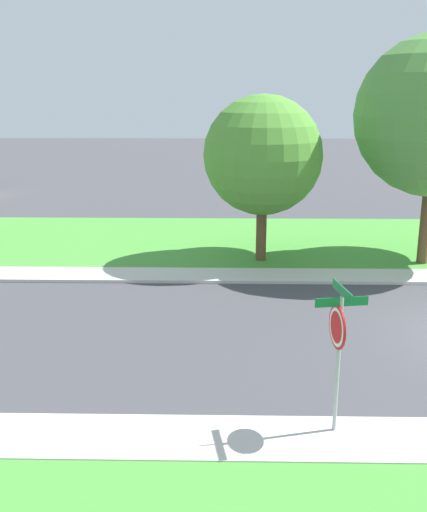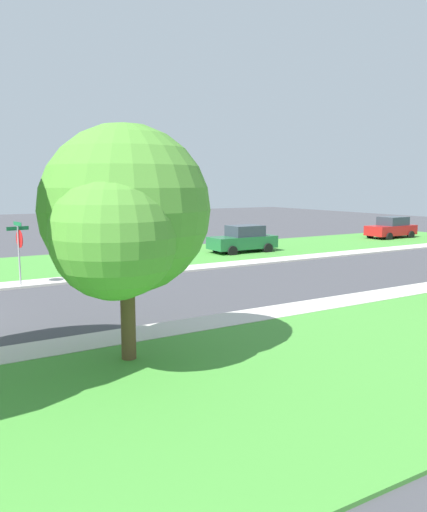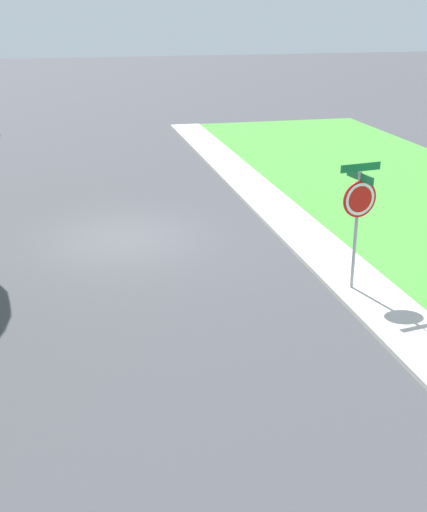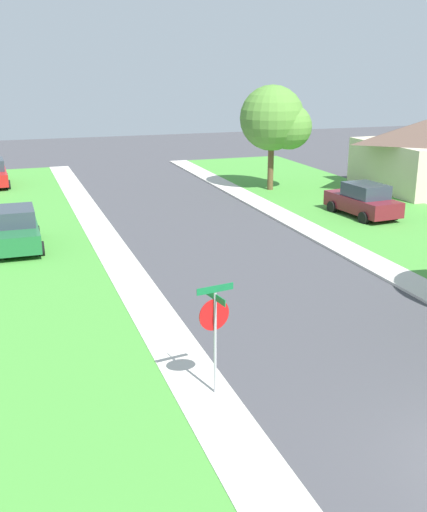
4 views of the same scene
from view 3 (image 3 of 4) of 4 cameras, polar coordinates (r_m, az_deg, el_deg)
name	(u,v)px [view 3 (image 3 of 4)]	position (r m, az deg, el deg)	size (l,w,h in m)	color
ground_plane	(121,239)	(17.63, -7.83, 1.45)	(120.00, 120.00, 0.00)	#424247
stop_sign_far_corner	(358,207)	(13.97, 12.17, 4.12)	(0.91, 0.91, 2.77)	#9E9EA3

